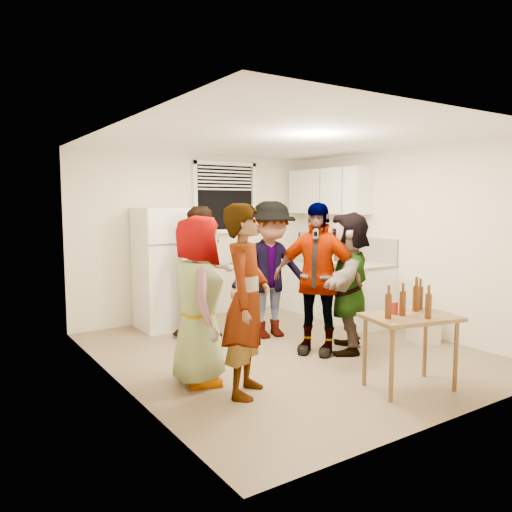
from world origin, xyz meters
TOP-DOWN VIEW (x-y plane):
  - room at (0.00, 0.00)m, footprint 4.00×4.50m
  - window at (0.45, 2.21)m, footprint 1.12×0.10m
  - refrigerator at (-0.75, 1.88)m, footprint 0.70×0.70m
  - counter_lower at (1.70, 1.15)m, footprint 0.60×2.20m
  - countertop at (1.70, 1.15)m, footprint 0.64×2.22m
  - backsplash at (1.99, 1.15)m, footprint 0.03×2.20m
  - upper_cabinets at (1.83, 1.35)m, footprint 0.34×1.60m
  - kettle at (1.65, 1.50)m, footprint 0.28×0.25m
  - paper_towel at (1.68, 0.98)m, footprint 0.11×0.11m
  - wine_bottle at (1.75, 1.97)m, footprint 0.07×0.07m
  - beer_bottle_counter at (1.60, 0.89)m, footprint 0.06×0.06m
  - blue_cup at (1.63, 0.47)m, footprint 0.08×0.08m
  - picture_frame at (1.92, 1.55)m, footprint 0.02×0.20m
  - trash_bin at (1.70, -0.65)m, footprint 0.38×0.38m
  - serving_table at (0.28, -1.60)m, footprint 0.95×0.74m
  - beer_bottle_table at (0.46, -1.50)m, footprint 0.07×0.07m
  - red_cup at (0.19, -1.46)m, footprint 0.09×0.09m
  - guest_grey at (-1.33, -0.35)m, footprint 1.83×1.35m
  - guest_stripe at (-1.09, -0.85)m, footprint 1.69×1.72m
  - guest_back_left at (-0.50, 1.13)m, footprint 1.52×1.92m
  - guest_back_right at (0.24, 0.66)m, footprint 1.42×1.95m
  - guest_black at (0.27, -0.22)m, footprint 2.06×1.86m
  - guest_orange at (0.65, -0.36)m, footprint 2.27×2.27m

SIDE VIEW (x-z plane):
  - room at x=0.00m, z-range -1.25..1.25m
  - serving_table at x=0.28m, z-range -0.36..0.36m
  - guest_grey at x=-1.33m, z-range -0.26..0.26m
  - guest_stripe at x=-1.09m, z-range -0.21..0.21m
  - guest_back_left at x=-0.50m, z-range -0.33..0.33m
  - guest_back_right at x=0.24m, z-range -0.33..0.33m
  - guest_black at x=0.27m, z-range -0.22..0.22m
  - guest_orange at x=0.65m, z-range -0.25..0.25m
  - trash_bin at x=1.70m, z-range 0.03..0.47m
  - counter_lower at x=1.70m, z-range 0.00..0.86m
  - beer_bottle_table at x=0.46m, z-range 0.59..0.84m
  - red_cup at x=0.19m, z-range 0.65..0.77m
  - refrigerator at x=-0.75m, z-range 0.00..1.70m
  - countertop at x=1.70m, z-range 0.86..0.90m
  - beer_bottle_counter at x=1.60m, z-range 0.78..1.02m
  - wine_bottle at x=1.75m, z-range 0.76..1.04m
  - blue_cup at x=1.63m, z-range 0.85..0.95m
  - kettle at x=1.65m, z-range 0.80..1.00m
  - paper_towel at x=1.68m, z-range 0.78..1.02m
  - picture_frame at x=1.92m, z-range 0.90..1.07m
  - backsplash at x=1.99m, z-range 0.90..1.26m
  - window at x=0.45m, z-range 1.32..2.38m
  - upper_cabinets at x=1.83m, z-range 1.60..2.30m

